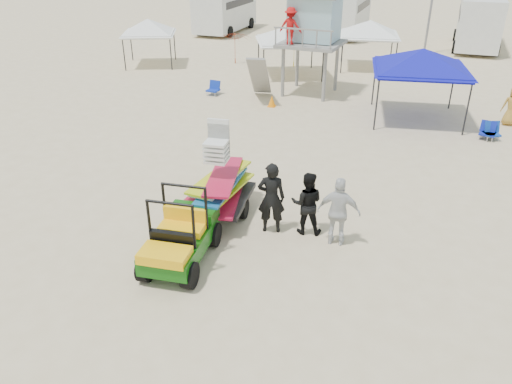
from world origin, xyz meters
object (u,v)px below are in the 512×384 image
(lifeguard_tower, at_px, (311,23))
(canopy_blue, at_px, (423,52))
(man_left, at_px, (271,198))
(utility_cart, at_px, (178,232))
(surf_trailer, at_px, (220,183))

(lifeguard_tower, relative_size, canopy_blue, 1.08)
(man_left, relative_size, canopy_blue, 0.47)
(man_left, xyz_separation_m, canopy_blue, (2.69, 10.30, 1.74))
(utility_cart, relative_size, surf_trailer, 0.91)
(surf_trailer, height_order, lifeguard_tower, lifeguard_tower)
(utility_cart, distance_m, canopy_blue, 13.17)
(surf_trailer, bearing_deg, man_left, -11.20)
(utility_cart, xyz_separation_m, man_left, (1.52, 2.03, 0.13))
(man_left, distance_m, canopy_blue, 10.79)
(man_left, height_order, canopy_blue, canopy_blue)
(man_left, bearing_deg, canopy_blue, -121.47)
(utility_cart, xyz_separation_m, surf_trailer, (0.00, 2.33, 0.14))
(utility_cart, relative_size, lifeguard_tower, 0.56)
(man_left, bearing_deg, lifeguard_tower, -96.09)
(canopy_blue, bearing_deg, utility_cart, -108.85)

